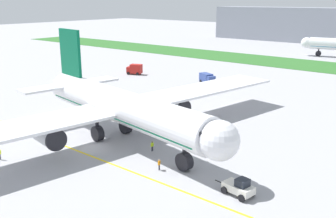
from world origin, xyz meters
The scene contains 10 objects.
ground_plane centered at (0.00, 0.00, 0.00)m, with size 600.00×600.00×0.00m, color #9E9EA3.
apron_taxi_line centered at (0.00, -2.30, 0.00)m, with size 280.00×0.36×0.01m, color yellow.
grass_median_strip centered at (0.00, 99.50, 0.05)m, with size 320.00×24.00×0.10m, color #2D6628.
airliner_foreground centered at (1.13, 5.02, 5.82)m, with size 47.44×74.72×17.17m.
pushback_tug centered at (25.38, 1.17, 1.02)m, with size 5.58×2.77×2.27m.
ground_crew_marshaller_front centered at (8.21, 4.96, 0.96)m, with size 0.25×0.55×1.57m.
ground_crew_wingwalker_starboard centered at (13.49, 0.50, 0.95)m, with size 0.34×0.53×1.56m.
service_truck_baggage_loader centered at (-13.08, 51.32, 1.51)m, with size 5.59×4.10×2.72m.
service_truck_fuel_bowser centered at (-37.70, 48.14, 1.67)m, with size 5.07×3.89×3.15m.
terminal_building centered at (-26.73, 175.10, 9.00)m, with size 114.41×20.00×18.00m, color gray.
Camera 1 is at (45.40, -36.13, 22.45)m, focal length 41.52 mm.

